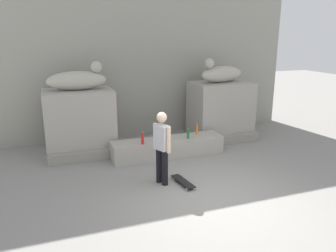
% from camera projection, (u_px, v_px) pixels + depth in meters
% --- Properties ---
extents(ground_plane, '(40.00, 40.00, 0.00)m').
position_uv_depth(ground_plane, '(215.00, 201.00, 6.84)').
color(ground_plane, gray).
extents(facade_wall, '(10.26, 0.60, 5.76)m').
position_uv_depth(facade_wall, '(142.00, 47.00, 10.90)').
color(facade_wall, gray).
rests_on(facade_wall, ground_plane).
extents(pedestal_left, '(1.89, 1.29, 1.80)m').
position_uv_depth(pedestal_left, '(80.00, 122.00, 9.45)').
color(pedestal_left, '#A39E93').
rests_on(pedestal_left, ground_plane).
extents(pedestal_right, '(1.89, 1.29, 1.80)m').
position_uv_depth(pedestal_right, '(220.00, 110.00, 10.93)').
color(pedestal_right, '#A39E93').
rests_on(pedestal_right, ground_plane).
extents(statue_reclining_left, '(1.62, 0.61, 0.78)m').
position_uv_depth(statue_reclining_left, '(78.00, 80.00, 9.14)').
color(statue_reclining_left, '#B2AE9F').
rests_on(statue_reclining_left, pedestal_left).
extents(statue_reclining_right, '(1.69, 0.92, 0.78)m').
position_uv_depth(statue_reclining_right, '(221.00, 73.00, 10.59)').
color(statue_reclining_right, '#B2AE9F').
rests_on(statue_reclining_right, pedestal_right).
extents(ledge_block, '(3.15, 0.70, 0.49)m').
position_uv_depth(ledge_block, '(168.00, 147.00, 9.33)').
color(ledge_block, '#A39E93').
rests_on(ledge_block, ground_plane).
extents(skater, '(0.32, 0.51, 1.67)m').
position_uv_depth(skater, '(162.00, 145.00, 7.39)').
color(skater, black).
rests_on(skater, ground_plane).
extents(skateboard, '(0.30, 0.82, 0.08)m').
position_uv_depth(skateboard, '(183.00, 181.00, 7.58)').
color(skateboard, black).
rests_on(skateboard, ground_plane).
extents(bottle_red, '(0.08, 0.08, 0.33)m').
position_uv_depth(bottle_red, '(143.00, 139.00, 8.78)').
color(bottle_red, red).
rests_on(bottle_red, ledge_block).
extents(bottle_green, '(0.07, 0.07, 0.29)m').
position_uv_depth(bottle_green, '(188.00, 134.00, 9.26)').
color(bottle_green, '#1E722D').
rests_on(bottle_green, ledge_block).
extents(bottle_orange, '(0.07, 0.07, 0.32)m').
position_uv_depth(bottle_orange, '(197.00, 129.00, 9.67)').
color(bottle_orange, orange).
rests_on(bottle_orange, ledge_block).
extents(stair_step, '(6.38, 0.50, 0.26)m').
position_uv_depth(stair_step, '(162.00, 146.00, 9.79)').
color(stair_step, gray).
rests_on(stair_step, ground_plane).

